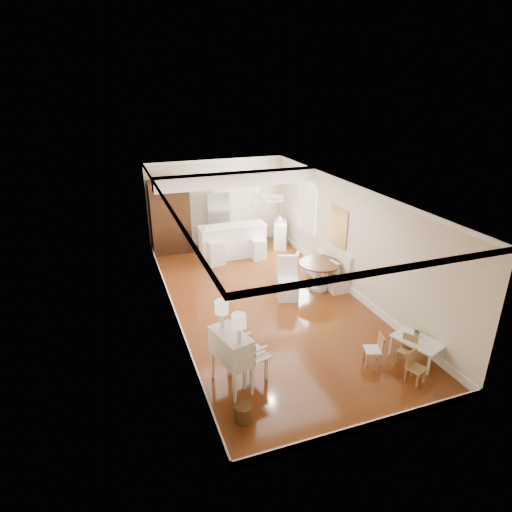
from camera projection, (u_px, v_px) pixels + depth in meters
room at (263, 222)px, 10.14m from camera, size 9.00×9.04×2.82m
secretary_bureau at (231, 361)px, 7.46m from camera, size 1.06×1.07×1.10m
gustavian_armchair at (248, 353)px, 7.71m from camera, size 0.75×0.75×1.07m
wicker_basket at (244, 413)px, 6.84m from camera, size 0.31×0.31×0.29m
kids_table at (416, 350)px, 8.31m from camera, size 0.81×1.04×0.45m
kids_chair_a at (406, 350)px, 8.17m from camera, size 0.39×0.39×0.60m
kids_chair_b at (373, 349)px, 8.15m from camera, size 0.40×0.40×0.65m
kids_chair_c at (416, 368)px, 7.67m from camera, size 0.38×0.38×0.61m
banquette at (328, 265)px, 11.47m from camera, size 0.52×1.60×0.98m
dining_table at (319, 276)px, 11.14m from camera, size 1.22×1.22×0.74m
slip_chair_near at (288, 279)px, 10.58m from camera, size 0.65×0.67×1.07m
slip_chair_far at (289, 270)px, 11.29m from camera, size 0.61×0.60×0.91m
breakfast_counter at (233, 241)px, 13.14m from camera, size 2.05×0.65×1.03m
bar_stool_left at (215, 246)px, 12.58m from camera, size 0.52×0.52×1.16m
bar_stool_right at (258, 243)px, 13.01m from camera, size 0.43×0.43×0.99m
pantry_cabinet at (170, 217)px, 13.30m from camera, size 1.20×0.60×2.30m
fridge at (229, 219)px, 13.97m from camera, size 0.75×0.65×1.80m
sideboard at (280, 234)px, 14.02m from camera, size 0.71×0.97×0.85m
pencil_cup at (417, 333)px, 8.35m from camera, size 0.14×0.14×0.09m
branch_vase at (280, 218)px, 13.83m from camera, size 0.22×0.22×0.22m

